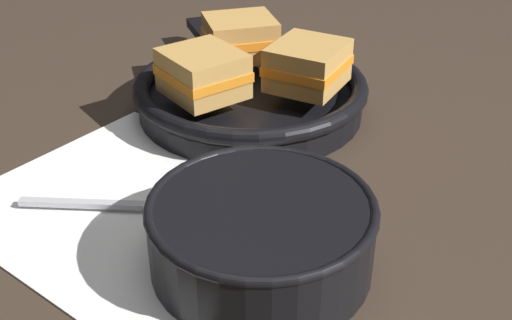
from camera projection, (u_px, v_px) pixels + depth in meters
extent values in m
plane|color=#382B21|center=(240.00, 217.00, 0.55)|extent=(4.00, 4.00, 0.00)
cube|color=white|center=(144.00, 207.00, 0.56)|extent=(0.32, 0.28, 0.00)
cylinder|color=black|center=(261.00, 235.00, 0.48)|extent=(0.17, 0.17, 0.06)
cylinder|color=orange|center=(261.00, 219.00, 0.47)|extent=(0.15, 0.15, 0.01)
torus|color=black|center=(262.00, 206.00, 0.47)|extent=(0.17, 0.17, 0.01)
cube|color=#B7B7BC|center=(84.00, 204.00, 0.55)|extent=(0.11, 0.06, 0.01)
ellipsoid|color=#B7B7BC|center=(181.00, 207.00, 0.55)|extent=(0.06, 0.05, 0.01)
cylinder|color=black|center=(251.00, 102.00, 0.72)|extent=(0.25, 0.25, 0.02)
torus|color=black|center=(251.00, 85.00, 0.71)|extent=(0.26, 0.26, 0.02)
cube|color=black|center=(206.00, 34.00, 0.85)|extent=(0.10, 0.09, 0.01)
cube|color=#C18E47|center=(240.00, 49.00, 0.75)|extent=(0.10, 0.10, 0.02)
cube|color=orange|center=(240.00, 37.00, 0.74)|extent=(0.11, 0.11, 0.01)
cube|color=#C18E47|center=(240.00, 26.00, 0.74)|extent=(0.10, 0.10, 0.02)
cube|color=#C18E47|center=(203.00, 86.00, 0.66)|extent=(0.10, 0.10, 0.02)
cube|color=orange|center=(203.00, 73.00, 0.65)|extent=(0.10, 0.10, 0.01)
cube|color=#C18E47|center=(202.00, 60.00, 0.65)|extent=(0.10, 0.10, 0.02)
cube|color=#C18E47|center=(307.00, 78.00, 0.68)|extent=(0.07, 0.08, 0.02)
cube|color=orange|center=(308.00, 65.00, 0.67)|extent=(0.07, 0.08, 0.01)
cube|color=#C18E47|center=(308.00, 53.00, 0.66)|extent=(0.07, 0.08, 0.02)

